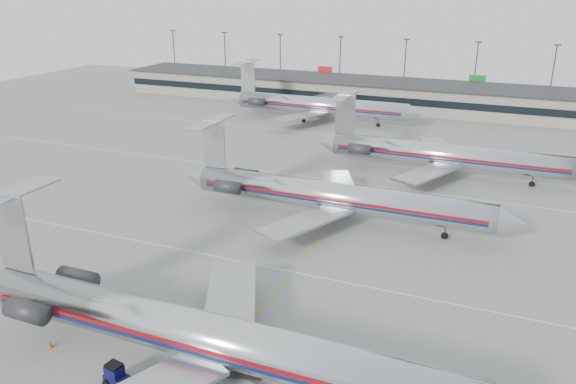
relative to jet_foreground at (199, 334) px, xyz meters
The scene contains 10 objects.
ground 9.02m from the jet_foreground, 86.24° to the left, with size 260.00×260.00×0.00m, color gray.
apron_markings 18.59m from the jet_foreground, 88.30° to the left, with size 160.00×0.15×0.02m, color silver.
terminal 106.19m from the jet_foreground, 89.71° to the left, with size 162.00×17.00×6.25m.
light_mast_row 120.31m from the jet_foreground, 89.74° to the left, with size 163.60×0.40×15.28m.
jet_foreground is the anchor object (origin of this frame).
jet_second_row 33.07m from the jet_foreground, 90.10° to the left, with size 45.51×26.80×11.91m.
jet_third_row 58.08m from the jet_foreground, 79.55° to the left, with size 43.99×27.06×12.03m.
jet_back_row 87.37m from the jet_foreground, 103.69° to the left, with size 45.41×27.93×12.42m.
tug_left 7.03m from the jet_foreground, 144.81° to the right, with size 2.47×1.52×1.88m.
cone_left 14.21m from the jet_foreground, behind, with size 0.46×0.46×0.62m, color #D23E07.
Camera 1 is at (19.96, -39.69, 29.41)m, focal length 35.00 mm.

